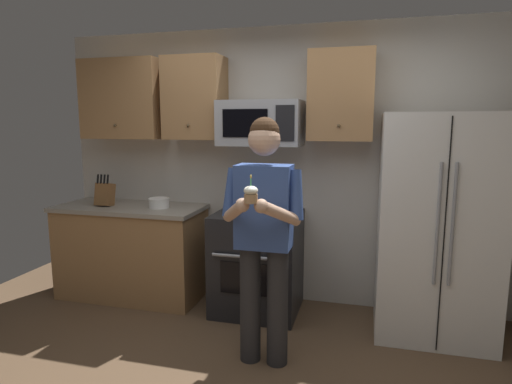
{
  "coord_description": "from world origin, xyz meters",
  "views": [
    {
      "loc": [
        0.8,
        -2.29,
        1.72
      ],
      "look_at": [
        0.06,
        0.53,
        1.25
      ],
      "focal_mm": 30.06,
      "sensor_mm": 36.0,
      "label": 1
    }
  ],
  "objects_px": {
    "knife_block": "(105,194)",
    "person": "(264,229)",
    "cupcake": "(251,194)",
    "oven_range": "(257,262)",
    "bowl_large_white": "(159,203)",
    "refrigerator": "(437,226)",
    "microwave": "(261,123)"
  },
  "relations": [
    {
      "from": "knife_block",
      "to": "person",
      "type": "relative_size",
      "value": 0.18
    },
    {
      "from": "person",
      "to": "cupcake",
      "type": "xyz_separation_m",
      "value": [
        0.0,
        -0.33,
        0.3
      ]
    },
    {
      "from": "oven_range",
      "to": "bowl_large_white",
      "type": "relative_size",
      "value": 4.62
    },
    {
      "from": "refrigerator",
      "to": "knife_block",
      "type": "xyz_separation_m",
      "value": [
        -3.04,
        0.01,
        0.13
      ]
    },
    {
      "from": "bowl_large_white",
      "to": "oven_range",
      "type": "bearing_deg",
      "value": -0.41
    },
    {
      "from": "microwave",
      "to": "bowl_large_white",
      "type": "xyz_separation_m",
      "value": [
        -0.98,
        -0.11,
        -0.75
      ]
    },
    {
      "from": "knife_block",
      "to": "cupcake",
      "type": "distance_m",
      "value": 2.15
    },
    {
      "from": "oven_range",
      "to": "microwave",
      "type": "bearing_deg",
      "value": 89.98
    },
    {
      "from": "refrigerator",
      "to": "knife_block",
      "type": "bearing_deg",
      "value": 179.82
    },
    {
      "from": "oven_range",
      "to": "cupcake",
      "type": "height_order",
      "value": "cupcake"
    },
    {
      "from": "oven_range",
      "to": "cupcake",
      "type": "xyz_separation_m",
      "value": [
        0.26,
        -1.17,
        0.83
      ]
    },
    {
      "from": "microwave",
      "to": "bowl_large_white",
      "type": "relative_size",
      "value": 3.66
    },
    {
      "from": "bowl_large_white",
      "to": "cupcake",
      "type": "relative_size",
      "value": 1.16
    },
    {
      "from": "person",
      "to": "oven_range",
      "type": "bearing_deg",
      "value": 107.42
    },
    {
      "from": "refrigerator",
      "to": "bowl_large_white",
      "type": "height_order",
      "value": "refrigerator"
    },
    {
      "from": "refrigerator",
      "to": "knife_block",
      "type": "height_order",
      "value": "refrigerator"
    },
    {
      "from": "microwave",
      "to": "knife_block",
      "type": "relative_size",
      "value": 2.31
    },
    {
      "from": "oven_range",
      "to": "refrigerator",
      "type": "bearing_deg",
      "value": -1.5
    },
    {
      "from": "knife_block",
      "to": "cupcake",
      "type": "bearing_deg",
      "value": -32.36
    },
    {
      "from": "oven_range",
      "to": "bowl_large_white",
      "type": "distance_m",
      "value": 1.1
    },
    {
      "from": "knife_block",
      "to": "bowl_large_white",
      "type": "height_order",
      "value": "knife_block"
    },
    {
      "from": "knife_block",
      "to": "cupcake",
      "type": "height_order",
      "value": "cupcake"
    },
    {
      "from": "person",
      "to": "microwave",
      "type": "bearing_deg",
      "value": 105.37
    },
    {
      "from": "oven_range",
      "to": "microwave",
      "type": "relative_size",
      "value": 1.26
    },
    {
      "from": "oven_range",
      "to": "refrigerator",
      "type": "relative_size",
      "value": 0.52
    },
    {
      "from": "bowl_large_white",
      "to": "person",
      "type": "relative_size",
      "value": 0.11
    },
    {
      "from": "oven_range",
      "to": "refrigerator",
      "type": "height_order",
      "value": "refrigerator"
    },
    {
      "from": "person",
      "to": "cupcake",
      "type": "distance_m",
      "value": 0.44
    },
    {
      "from": "bowl_large_white",
      "to": "person",
      "type": "xyz_separation_m",
      "value": [
        1.24,
        -0.85,
        0.03
      ]
    },
    {
      "from": "cupcake",
      "to": "person",
      "type": "bearing_deg",
      "value": 90.0
    },
    {
      "from": "oven_range",
      "to": "microwave",
      "type": "height_order",
      "value": "microwave"
    },
    {
      "from": "bowl_large_white",
      "to": "cupcake",
      "type": "bearing_deg",
      "value": -43.52
    }
  ]
}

